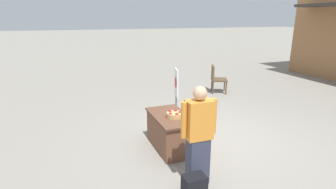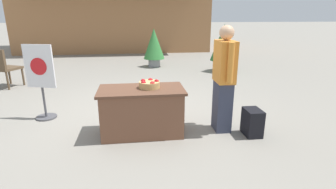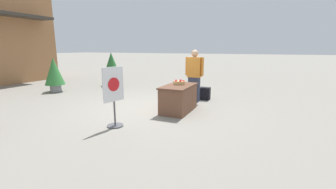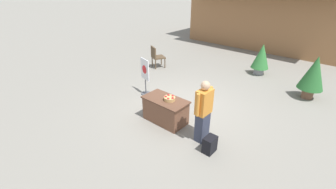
% 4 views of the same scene
% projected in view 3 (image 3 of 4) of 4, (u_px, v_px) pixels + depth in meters
% --- Properties ---
extents(ground_plane, '(120.00, 120.00, 0.00)m').
position_uv_depth(ground_plane, '(145.00, 108.00, 6.61)').
color(ground_plane, gray).
extents(display_table, '(1.31, 0.71, 0.73)m').
position_uv_depth(display_table, '(179.00, 98.00, 6.18)').
color(display_table, brown).
rests_on(display_table, ground_plane).
extents(apple_basket, '(0.32, 0.32, 0.13)m').
position_uv_depth(apple_basket, '(179.00, 82.00, 6.22)').
color(apple_basket, tan).
rests_on(apple_basket, display_table).
extents(person_visitor, '(0.27, 0.61, 1.67)m').
position_uv_depth(person_visitor, '(194.00, 76.00, 7.22)').
color(person_visitor, '#33384C').
rests_on(person_visitor, ground_plane).
extents(backpack, '(0.24, 0.34, 0.42)m').
position_uv_depth(backpack, '(205.00, 94.00, 7.61)').
color(backpack, black).
rests_on(backpack, ground_plane).
extents(poster_board, '(0.52, 0.36, 1.33)m').
position_uv_depth(poster_board, '(114.00, 95.00, 4.91)').
color(poster_board, '#4C4C51').
rests_on(poster_board, ground_plane).
extents(potted_plant_near_left, '(0.75, 0.75, 1.35)m').
position_uv_depth(potted_plant_near_left, '(54.00, 73.00, 8.85)').
color(potted_plant_near_left, gray).
rests_on(potted_plant_near_left, ground_plane).
extents(potted_plant_near_right, '(0.82, 0.82, 1.53)m').
position_uv_depth(potted_plant_near_right, '(112.00, 66.00, 10.32)').
color(potted_plant_near_right, brown).
rests_on(potted_plant_near_right, ground_plane).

